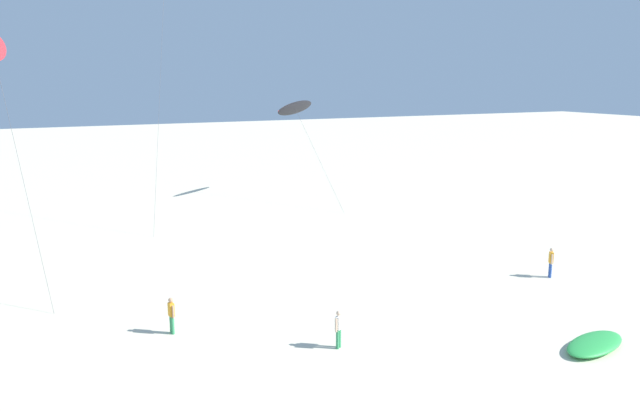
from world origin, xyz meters
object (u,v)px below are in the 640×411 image
at_px(flying_kite_1, 295,108).
at_px(person_mid_field, 171,314).
at_px(person_near_left, 339,328).
at_px(person_near_right, 551,261).
at_px(grounded_kite_0, 595,344).

bearing_deg(flying_kite_1, person_mid_field, -122.93).
bearing_deg(person_mid_field, person_near_left, -37.11).
bearing_deg(person_near_right, person_near_left, -168.53).
height_order(person_near_right, person_mid_field, person_near_right).
distance_m(flying_kite_1, grounded_kite_0, 37.18).
height_order(flying_kite_1, grounded_kite_0, flying_kite_1).
xyz_separation_m(person_near_left, person_near_right, (14.80, 3.00, 0.04)).
xyz_separation_m(grounded_kite_0, person_near_left, (-9.48, 4.58, 0.69)).
distance_m(grounded_kite_0, person_near_left, 10.55).
relative_size(flying_kite_1, grounded_kite_0, 3.00).
bearing_deg(person_mid_field, person_near_right, -3.94).
relative_size(grounded_kite_0, person_mid_field, 2.33).
distance_m(person_near_left, person_near_right, 15.10).
height_order(person_near_left, person_near_right, person_near_right).
height_order(flying_kite_1, person_near_left, flying_kite_1).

